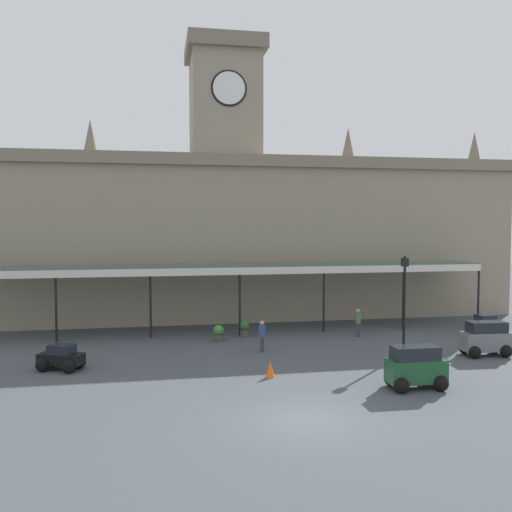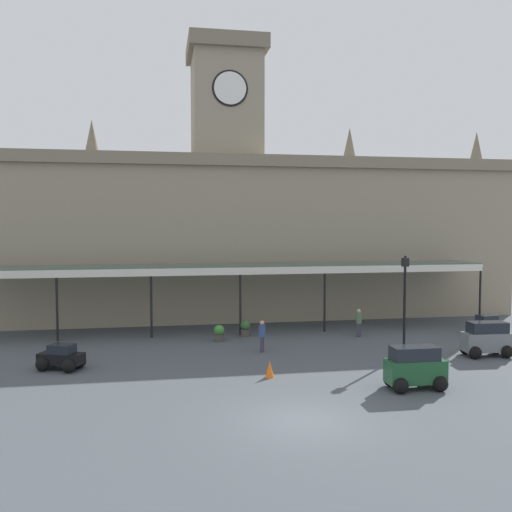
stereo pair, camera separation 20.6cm
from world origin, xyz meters
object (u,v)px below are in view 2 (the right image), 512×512
object	(u,v)px
pedestrian_crossing_forecourt	(262,335)
planter_by_canopy	(245,328)
car_green_van	(415,370)
victorian_lamppost	(405,294)
planter_near_kerb	(219,333)
pedestrian_near_entrance	(359,322)
traffic_cone	(270,369)
car_grey_van	(486,341)
car_white_sedan	(486,326)
car_black_sedan	(61,359)

from	to	relation	value
pedestrian_crossing_forecourt	planter_by_canopy	size ratio (longest dim) A/B	1.74
car_green_van	planter_by_canopy	size ratio (longest dim) A/B	2.51
victorian_lamppost	planter_near_kerb	world-z (taller)	victorian_lamppost
pedestrian_near_entrance	traffic_cone	size ratio (longest dim) A/B	2.24
car_grey_van	planter_near_kerb	size ratio (longest dim) A/B	2.55
car_green_van	planter_near_kerb	xyz separation A→B (m)	(-6.98, 10.37, -0.32)
car_white_sedan	pedestrian_near_entrance	distance (m)	8.00
victorian_lamppost	traffic_cone	distance (m)	8.62
car_black_sedan	planter_near_kerb	size ratio (longest dim) A/B	2.32
car_black_sedan	pedestrian_near_entrance	world-z (taller)	pedestrian_near_entrance
car_white_sedan	pedestrian_crossing_forecourt	size ratio (longest dim) A/B	1.28
car_green_van	car_grey_van	bearing A→B (deg)	36.47
traffic_cone	car_green_van	bearing A→B (deg)	-25.78
car_white_sedan	car_green_van	world-z (taller)	car_green_van
car_grey_van	traffic_cone	distance (m)	11.86
car_grey_van	victorian_lamppost	distance (m)	4.80
car_green_van	car_black_sedan	world-z (taller)	car_green_van
pedestrian_near_entrance	pedestrian_crossing_forecourt	bearing A→B (deg)	-156.44
car_black_sedan	car_green_van	bearing A→B (deg)	-20.78
car_white_sedan	car_green_van	xyz separation A→B (m)	(-9.39, -9.56, 0.30)
car_grey_van	planter_by_canopy	size ratio (longest dim) A/B	2.55
pedestrian_near_entrance	victorian_lamppost	size ratio (longest dim) A/B	0.32
pedestrian_near_entrance	traffic_cone	world-z (taller)	pedestrian_near_entrance
car_white_sedan	planter_near_kerb	bearing A→B (deg)	177.19
car_green_van	car_black_sedan	distance (m)	15.88
car_black_sedan	car_white_sedan	bearing A→B (deg)	9.22
car_white_sedan	pedestrian_crossing_forecourt	distance (m)	14.55
pedestrian_crossing_forecourt	pedestrian_near_entrance	bearing A→B (deg)	23.56
car_white_sedan	car_grey_van	bearing A→B (deg)	-122.83
pedestrian_crossing_forecourt	planter_by_canopy	world-z (taller)	pedestrian_crossing_forecourt
car_white_sedan	victorian_lamppost	distance (m)	8.77
car_black_sedan	planter_near_kerb	xyz separation A→B (m)	(7.87, 4.73, -0.01)
pedestrian_crossing_forecourt	victorian_lamppost	world-z (taller)	victorian_lamppost
planter_near_kerb	pedestrian_crossing_forecourt	bearing A→B (deg)	-56.13
car_grey_van	car_white_sedan	bearing A→B (deg)	57.17
planter_near_kerb	car_green_van	bearing A→B (deg)	-56.06
car_white_sedan	car_green_van	distance (m)	13.41
pedestrian_near_entrance	traffic_cone	bearing A→B (deg)	-132.75
car_green_van	planter_by_canopy	bearing A→B (deg)	114.44
traffic_cone	planter_by_canopy	distance (m)	8.88
victorian_lamppost	planter_by_canopy	bearing A→B (deg)	140.49
planter_by_canopy	planter_near_kerb	world-z (taller)	same
car_grey_van	pedestrian_near_entrance	xyz separation A→B (m)	(-4.72, 5.68, 0.10)
planter_by_canopy	planter_near_kerb	xyz separation A→B (m)	(-1.72, -1.19, 0.00)
pedestrian_crossing_forecourt	car_black_sedan	bearing A→B (deg)	-169.69
car_white_sedan	car_grey_van	size ratio (longest dim) A/B	0.87
car_white_sedan	car_black_sedan	distance (m)	24.55
planter_by_canopy	planter_near_kerb	distance (m)	2.09
car_grey_van	pedestrian_near_entrance	distance (m)	7.39
pedestrian_near_entrance	planter_near_kerb	distance (m)	8.41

